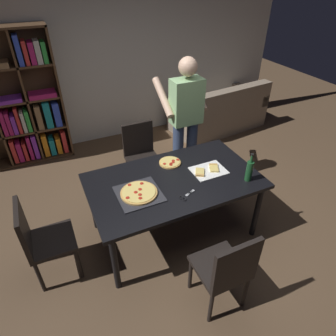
{
  "coord_description": "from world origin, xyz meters",
  "views": [
    {
      "loc": [
        -1.08,
        -2.17,
        2.59
      ],
      "look_at": [
        0.0,
        0.15,
        0.8
      ],
      "focal_mm": 31.37,
      "sensor_mm": 36.0,
      "label": 1
    }
  ],
  "objects": [
    {
      "name": "wine_bottle",
      "position": [
        0.69,
        -0.32,
        0.87
      ],
      "size": [
        0.07,
        0.07,
        0.32
      ],
      "color": "#194723",
      "rests_on": "dining_table"
    },
    {
      "name": "person_serving_pizza",
      "position": [
        0.53,
        0.78,
        1.0
      ],
      "size": [
        0.55,
        0.54,
        1.75
      ],
      "color": "#38476B",
      "rests_on": "ground_plane"
    },
    {
      "name": "dining_table",
      "position": [
        0.0,
        0.0,
        0.68
      ],
      "size": [
        1.77,
        1.03,
        0.75
      ],
      "color": "black",
      "rests_on": "ground_plane"
    },
    {
      "name": "chair_left_end",
      "position": [
        -1.37,
        0.0,
        0.51
      ],
      "size": [
        0.42,
        0.42,
        0.9
      ],
      "color": "black",
      "rests_on": "ground_plane"
    },
    {
      "name": "second_pizza_plain",
      "position": [
        0.09,
        0.29,
        0.76
      ],
      "size": [
        0.24,
        0.24,
        0.03
      ],
      "color": "tan",
      "rests_on": "dining_table"
    },
    {
      "name": "pepperoni_pizza_on_tray",
      "position": [
        -0.41,
        -0.07,
        0.77
      ],
      "size": [
        0.42,
        0.42,
        0.04
      ],
      "color": "#2D2D33",
      "rests_on": "dining_table"
    },
    {
      "name": "ground_plane",
      "position": [
        0.0,
        0.0,
        0.0
      ],
      "size": [
        12.0,
        12.0,
        0.0
      ],
      "primitive_type": "plane",
      "color": "brown"
    },
    {
      "name": "kitchen_scissors",
      "position": [
        -0.02,
        -0.29,
        0.76
      ],
      "size": [
        0.2,
        0.12,
        0.01
      ],
      "color": "silver",
      "rests_on": "dining_table"
    },
    {
      "name": "couch",
      "position": [
        1.91,
        1.99,
        0.3
      ],
      "size": [
        1.79,
        1.04,
        0.85
      ],
      "color": "gray",
      "rests_on": "ground_plane"
    },
    {
      "name": "chair_far_side",
      "position": [
        0.0,
        1.0,
        0.51
      ],
      "size": [
        0.42,
        0.42,
        0.9
      ],
      "color": "black",
      "rests_on": "ground_plane"
    },
    {
      "name": "back_wall",
      "position": [
        0.0,
        2.6,
        1.4
      ],
      "size": [
        6.4,
        0.1,
        2.8
      ],
      "primitive_type": "cube",
      "color": "silver",
      "rests_on": "ground_plane"
    },
    {
      "name": "chair_near_camera",
      "position": [
        -0.0,
        -1.0,
        0.51
      ],
      "size": [
        0.42,
        0.42,
        0.9
      ],
      "color": "black",
      "rests_on": "ground_plane"
    },
    {
      "name": "pizza_slices_on_towel",
      "position": [
        0.4,
        -0.02,
        0.76
      ],
      "size": [
        0.37,
        0.28,
        0.03
      ],
      "color": "white",
      "rests_on": "dining_table"
    },
    {
      "name": "bookshelf",
      "position": [
        -1.43,
        2.37,
        0.92
      ],
      "size": [
        1.4,
        0.35,
        1.95
      ],
      "color": "#513823",
      "rests_on": "ground_plane"
    }
  ]
}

